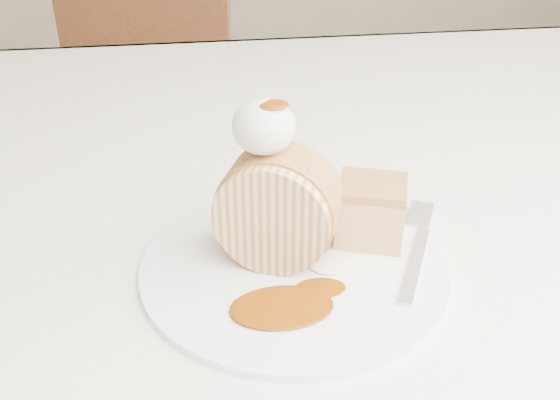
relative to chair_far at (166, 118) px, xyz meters
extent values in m
cube|color=white|center=(0.09, -0.84, 0.28)|extent=(1.40, 0.90, 0.04)
cube|color=white|center=(0.09, -0.39, 0.16)|extent=(1.40, 0.01, 0.28)
cylinder|color=brown|center=(0.71, -0.47, -0.10)|extent=(0.06, 0.06, 0.71)
cube|color=brown|center=(0.02, 0.07, -0.07)|extent=(0.45, 0.45, 0.04)
cube|color=brown|center=(-0.02, -0.09, 0.14)|extent=(0.37, 0.13, 0.39)
cylinder|color=brown|center=(0.21, 0.19, -0.27)|extent=(0.03, 0.03, 0.36)
cylinder|color=brown|center=(-0.10, 0.27, -0.27)|extent=(0.03, 0.03, 0.36)
cylinder|color=brown|center=(0.13, -0.12, -0.27)|extent=(0.03, 0.03, 0.36)
cylinder|color=brown|center=(-0.18, -0.04, -0.27)|extent=(0.03, 0.03, 0.36)
cylinder|color=white|center=(0.14, -1.05, 0.30)|extent=(0.32, 0.32, 0.01)
cylinder|color=beige|center=(0.13, -1.04, 0.35)|extent=(0.10, 0.08, 0.09)
cube|color=tan|center=(0.21, -1.02, 0.33)|extent=(0.07, 0.07, 0.05)
ellipsoid|color=white|center=(0.12, -1.03, 0.42)|extent=(0.05, 0.05, 0.04)
ellipsoid|color=#6A2F04|center=(0.13, -1.03, 0.44)|extent=(0.02, 0.02, 0.01)
cube|color=silver|center=(0.24, -1.07, 0.31)|extent=(0.08, 0.14, 0.00)
camera|label=1|loc=(0.07, -1.45, 0.61)|focal=40.00mm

